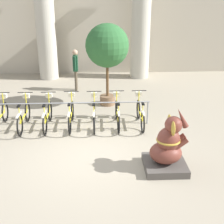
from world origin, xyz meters
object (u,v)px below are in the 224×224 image
Objects in this scene: bicycle_2 at (48,115)px; elephant_statue at (167,149)px; person_pedestrian at (76,66)px; bicycle_3 at (71,114)px; bicycle_6 at (140,113)px; bicycle_1 at (24,116)px; bicycle_0 at (0,116)px; potted_tree at (107,47)px; bicycle_4 at (94,114)px; bicycle_5 at (117,114)px.

elephant_statue is at bearing -38.63° from bicycle_2.
person_pedestrian reaches higher than bicycle_2.
bicycle_3 is 1.00× the size of bicycle_6.
bicycle_1 is at bearing -110.21° from person_pedestrian.
bicycle_0 is 1.09× the size of elephant_statue.
bicycle_2 is 0.59× the size of potted_tree.
bicycle_1 is 1.09× the size of elephant_statue.
bicycle_3 is (2.21, 0.03, 0.00)m from bicycle_0.
bicycle_4 is at bearing -179.60° from bicycle_6.
bicycle_5 is at bearing 0.66° from bicycle_1.
bicycle_2 and bicycle_5 have the same top height.
bicycle_2 is 3.28m from potted_tree.
person_pedestrian is at bearing 121.11° from bicycle_6.
bicycle_0 is at bearing -179.73° from bicycle_5.
bicycle_2 is at bearing -99.92° from person_pedestrian.
elephant_statue reaches higher than bicycle_5.
bicycle_0 is at bearing 178.71° from bicycle_1.
person_pedestrian is (-2.59, 6.39, 0.51)m from elephant_statue.
potted_tree is (2.69, 1.98, 1.76)m from bicycle_1.
potted_tree is (3.42, 1.96, 1.76)m from bicycle_0.
elephant_statue reaches higher than bicycle_2.
bicycle_2 is 2.21m from bicycle_5.
potted_tree reaches higher than bicycle_2.
bicycle_1 and bicycle_4 have the same top height.
bicycle_0 is 1.47m from bicycle_2.
person_pedestrian is 0.58× the size of potted_tree.
potted_tree is at bearing 29.83° from bicycle_0.
bicycle_5 and bicycle_6 have the same top height.
elephant_statue is at bearing -67.96° from person_pedestrian.
bicycle_0 is 4.39m from person_pedestrian.
person_pedestrian is 2.49m from potted_tree.
elephant_statue is at bearing -83.24° from bicycle_6.
elephant_statue is 0.54× the size of potted_tree.
bicycle_1 is at bearing -179.34° from bicycle_5.
bicycle_6 is 2.64m from elephant_statue.
bicycle_1 is 0.74m from bicycle_2.
bicycle_5 is at bearing -82.50° from potted_tree.
bicycle_2 is 4.17m from elephant_statue.
potted_tree is (1.29, -1.82, 1.10)m from person_pedestrian.
bicycle_1 is 2.21m from bicycle_4.
bicycle_3 is 1.00× the size of bicycle_5.
bicycle_6 is 4.46m from person_pedestrian.
bicycle_3 is 3.81m from person_pedestrian.
person_pedestrian is at bearing 60.58° from bicycle_0.
bicycle_4 is (2.94, 0.00, 0.00)m from bicycle_0.
bicycle_2 is at bearing -0.44° from bicycle_0.
bicycle_2 is (0.74, 0.01, 0.00)m from bicycle_1.
bicycle_3 is 1.00× the size of bicycle_4.
bicycle_1 is at bearing 146.95° from elephant_statue.
bicycle_1 is at bearing -179.58° from bicycle_6.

